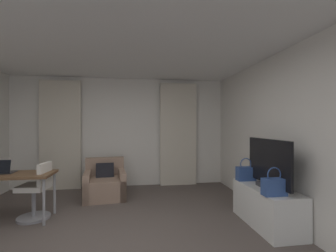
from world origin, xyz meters
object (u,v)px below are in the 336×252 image
tv_console (267,206)px  tv_flatscreen (268,165)px  handbag_primary (246,173)px  handbag_secondary (274,186)px  desk_chair (36,194)px  armchair (105,184)px  desk (1,178)px  laptop (2,171)px

tv_console → tv_flatscreen: size_ratio=1.14×
tv_console → handbag_primary: 0.60m
handbag_secondary → tv_console: bearing=70.9°
desk_chair → armchair: bearing=45.5°
desk_chair → handbag_primary: bearing=-5.6°
desk → desk_chair: size_ratio=1.69×
laptop → tv_console: size_ratio=0.28×
desk → laptop: size_ratio=4.65×
desk → laptop: bearing=106.6°
armchair → handbag_secondary: handbag_secondary is taller
handbag_primary → handbag_secondary: same height
armchair → desk: armchair is taller
armchair → laptop: 1.80m
armchair → handbag_primary: size_ratio=2.46×
desk_chair → tv_console: bearing=-12.4°
tv_console → handbag_secondary: (-0.13, -0.39, 0.40)m
tv_console → handbag_primary: bearing=104.0°
tv_flatscreen → laptop: bearing=168.7°
tv_console → handbag_secondary: size_ratio=3.15×
armchair → tv_console: 3.04m
tv_console → desk_chair: bearing=167.6°
desk → tv_flatscreen: size_ratio=1.46×
armchair → laptop: (-1.43, -0.97, 0.51)m
tv_console → handbag_primary: size_ratio=3.15×
armchair → handbag_primary: bearing=-28.0°
desk_chair → tv_flatscreen: tv_flatscreen is taller
desk_chair → tv_console: (3.45, -0.76, -0.11)m
desk → tv_flatscreen: 4.02m
desk → laptop: (-0.01, 0.03, 0.11)m
armchair → desk_chair: desk_chair is taller
armchair → handbag_secondary: 3.20m
handbag_secondary → handbag_primary: bearing=88.1°
laptop → tv_flatscreen: tv_flatscreen is taller
desk → handbag_primary: (3.83, -0.28, 0.02)m
laptop → handbag_primary: size_ratio=0.87×
desk → desk_chair: (0.48, 0.05, -0.28)m
desk_chair → laptop: (-0.49, -0.01, 0.38)m
desk_chair → laptop: 0.63m
tv_flatscreen → tv_console: bearing=90.0°
laptop → tv_console: bearing=-10.7°
desk → tv_flatscreen: tv_flatscreen is taller
desk_chair → handbag_secondary: bearing=-19.0°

